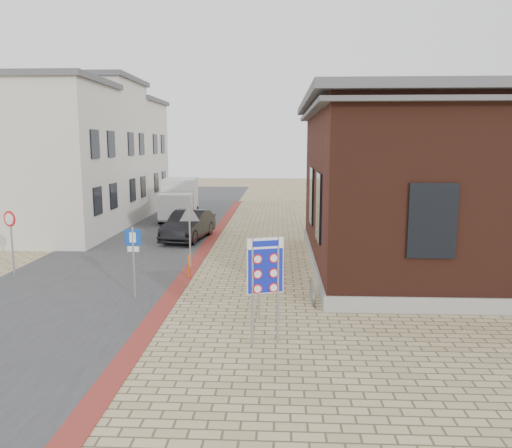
% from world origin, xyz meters
% --- Properties ---
extents(ground, '(120.00, 120.00, 0.00)m').
position_xyz_m(ground, '(0.00, 0.00, 0.00)').
color(ground, tan).
rests_on(ground, ground).
extents(road_strip, '(7.00, 60.00, 0.02)m').
position_xyz_m(road_strip, '(-5.50, 15.00, 0.01)').
color(road_strip, '#38383A').
rests_on(road_strip, ground).
extents(curb_strip, '(0.60, 40.00, 0.02)m').
position_xyz_m(curb_strip, '(-2.00, 10.00, 0.01)').
color(curb_strip, maroon).
rests_on(curb_strip, ground).
extents(brick_building, '(13.00, 13.00, 6.80)m').
position_xyz_m(brick_building, '(8.99, 7.00, 3.49)').
color(brick_building, gray).
rests_on(brick_building, ground).
extents(townhouse_near, '(7.40, 6.40, 8.30)m').
position_xyz_m(townhouse_near, '(-10.99, 12.00, 4.17)').
color(townhouse_near, beige).
rests_on(townhouse_near, ground).
extents(townhouse_mid, '(7.40, 6.40, 9.10)m').
position_xyz_m(townhouse_mid, '(-10.99, 18.00, 4.57)').
color(townhouse_mid, beige).
rests_on(townhouse_mid, ground).
extents(townhouse_far, '(7.40, 6.40, 8.30)m').
position_xyz_m(townhouse_far, '(-10.99, 24.00, 4.17)').
color(townhouse_far, beige).
rests_on(townhouse_far, ground).
extents(bike_rack, '(0.08, 1.80, 0.60)m').
position_xyz_m(bike_rack, '(2.65, 2.20, 0.26)').
color(bike_rack, slate).
rests_on(bike_rack, ground).
extents(sedan, '(2.34, 4.88, 1.54)m').
position_xyz_m(sedan, '(-3.20, 12.23, 0.77)').
color(sedan, black).
rests_on(sedan, ground).
extents(box_truck, '(2.52, 5.32, 2.71)m').
position_xyz_m(box_truck, '(-5.03, 19.00, 1.40)').
color(box_truck, slate).
rests_on(box_truck, ground).
extents(border_sign, '(0.90, 0.33, 2.73)m').
position_xyz_m(border_sign, '(1.23, -1.50, 1.96)').
color(border_sign, gray).
rests_on(border_sign, ground).
extents(essen_sign, '(0.60, 0.13, 2.22)m').
position_xyz_m(essen_sign, '(1.00, 0.30, 1.45)').
color(essen_sign, gray).
rests_on(essen_sign, ground).
extents(parking_sign, '(0.52, 0.07, 2.38)m').
position_xyz_m(parking_sign, '(-3.11, 2.00, 1.61)').
color(parking_sign, gray).
rests_on(parking_sign, ground).
extents(yield_sign, '(0.92, 0.14, 2.60)m').
position_xyz_m(yield_sign, '(-2.00, 6.00, 1.99)').
color(yield_sign, gray).
rests_on(yield_sign, ground).
extents(speed_sign, '(0.56, 0.25, 2.54)m').
position_xyz_m(speed_sign, '(-8.50, 4.50, 1.71)').
color(speed_sign, gray).
rests_on(speed_sign, ground).
extents(bollard, '(0.08, 0.08, 0.91)m').
position_xyz_m(bollard, '(-1.80, 4.60, 0.46)').
color(bollard, '#EC5D0C').
rests_on(bollard, ground).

